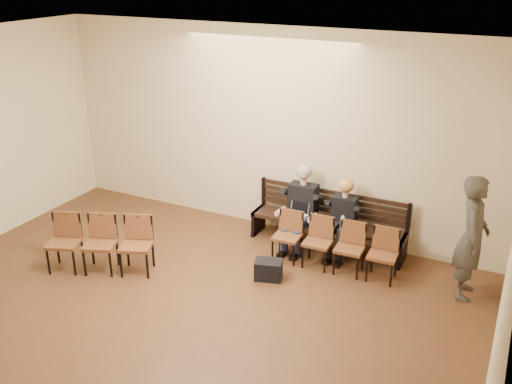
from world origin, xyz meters
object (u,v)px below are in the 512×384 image
seated_man (301,207)px  chair_row_back (100,245)px  bench (327,234)px  passerby (473,229)px  laptop (297,218)px  water_bottle (342,230)px  chair_row_front (333,246)px  seated_woman (342,222)px  bag (268,270)px

seated_man → chair_row_back: size_ratio=0.87×
bench → passerby: bearing=-12.4°
laptop → water_bottle: 0.80m
seated_man → laptop: seated_man is taller
laptop → seated_man: bearing=91.3°
seated_man → water_bottle: size_ratio=5.76×
bench → chair_row_front: 0.75m
seated_man → bench: bearing=15.6°
bench → passerby: (2.26, -0.50, 0.82)m
seated_man → chair_row_front: (0.76, -0.53, -0.29)m
laptop → water_bottle: water_bottle is taller
seated_woman → passerby: 2.07m
chair_row_back → bench: bearing=16.9°
passerby → chair_row_back: passerby is taller
bag → passerby: size_ratio=0.19×
seated_woman → chair_row_front: 0.56m
bag → chair_row_back: size_ratio=0.25×
seated_woman → passerby: size_ratio=0.54×
water_bottle → passerby: (1.88, -0.10, 0.47)m
bag → passerby: passerby is taller
chair_row_front → chair_row_back: (-3.16, -1.62, 0.05)m
bench → laptop: 0.62m
laptop → bag: (-0.01, -1.05, -0.42)m
seated_woman → passerby: bearing=-10.8°
seated_man → seated_woman: (0.71, 0.00, -0.12)m
seated_man → water_bottle: (0.81, -0.27, -0.12)m
seated_man → chair_row_front: size_ratio=0.71×
seated_man → chair_row_back: bearing=-138.1°
bag → chair_row_front: bearing=42.6°
chair_row_front → passerby: bearing=2.2°
passerby → bench: bearing=72.4°
water_bottle → seated_woman: bearing=108.9°
seated_woman → chair_row_back: (-3.12, -2.15, -0.12)m
passerby → chair_row_front: bearing=89.3°
bag → seated_woman: bearing=59.9°
seated_woman → laptop: size_ratio=3.61×
water_bottle → chair_row_back: size_ratio=0.15×
seated_man → laptop: 0.22m
bench → chair_row_front: bearing=-62.9°
laptop → chair_row_back: 3.11m
bag → chair_row_front: (0.76, 0.70, 0.25)m
bench → chair_row_back: bearing=-141.3°
bench → water_bottle: bearing=-46.2°
laptop → passerby: passerby is taller
bench → bag: (-0.43, -1.35, -0.08)m
bag → seated_man: bearing=90.0°
bag → water_bottle: bearing=49.8°
chair_row_front → chair_row_back: 3.56m
seated_man → bag: (-0.00, -1.23, -0.54)m
bag → chair_row_front: chair_row_front is taller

